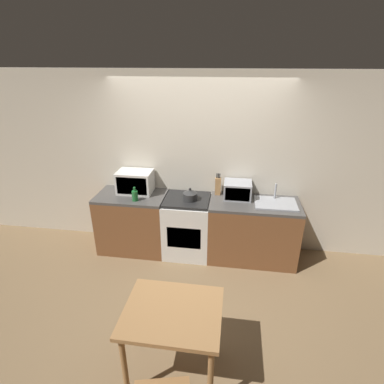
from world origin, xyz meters
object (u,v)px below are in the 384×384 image
(dining_table, at_px, (173,320))
(bottle, at_px, (135,195))
(toaster_oven, at_px, (238,190))
(kettle, at_px, (190,195))
(microwave, at_px, (135,182))
(stove_range, at_px, (187,226))

(dining_table, bearing_deg, bottle, 117.02)
(bottle, xyz_separation_m, toaster_oven, (1.41, 0.30, 0.04))
(toaster_oven, bearing_deg, dining_table, -104.37)
(bottle, bearing_deg, toaster_oven, 11.94)
(kettle, height_order, toaster_oven, toaster_oven)
(bottle, bearing_deg, kettle, 10.03)
(microwave, relative_size, toaster_oven, 1.31)
(stove_range, relative_size, microwave, 1.79)
(kettle, bearing_deg, dining_table, -85.99)
(kettle, height_order, microwave, microwave)
(kettle, relative_size, microwave, 0.40)
(kettle, relative_size, bottle, 1.00)
(stove_range, distance_m, toaster_oven, 0.91)
(kettle, relative_size, toaster_oven, 0.53)
(bottle, distance_m, toaster_oven, 1.44)
(stove_range, relative_size, dining_table, 1.07)
(microwave, height_order, toaster_oven, microwave)
(bottle, bearing_deg, dining_table, -62.98)
(kettle, relative_size, dining_table, 0.24)
(kettle, bearing_deg, microwave, 169.74)
(dining_table, bearing_deg, toaster_oven, 75.63)
(toaster_oven, distance_m, dining_table, 2.14)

